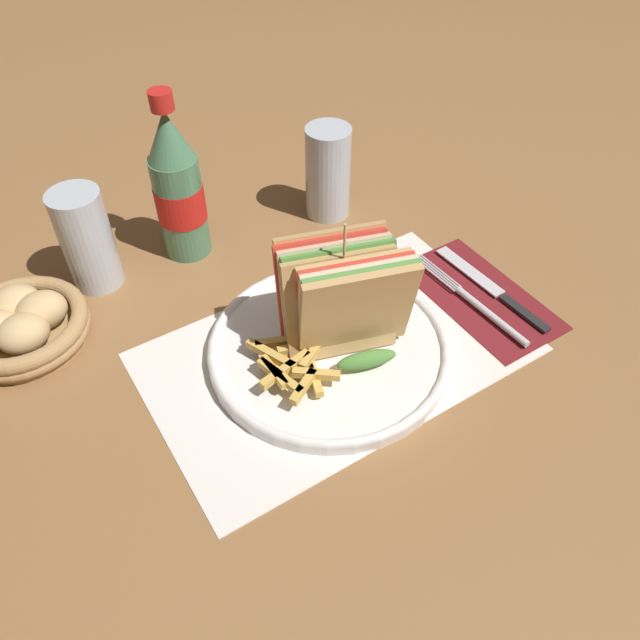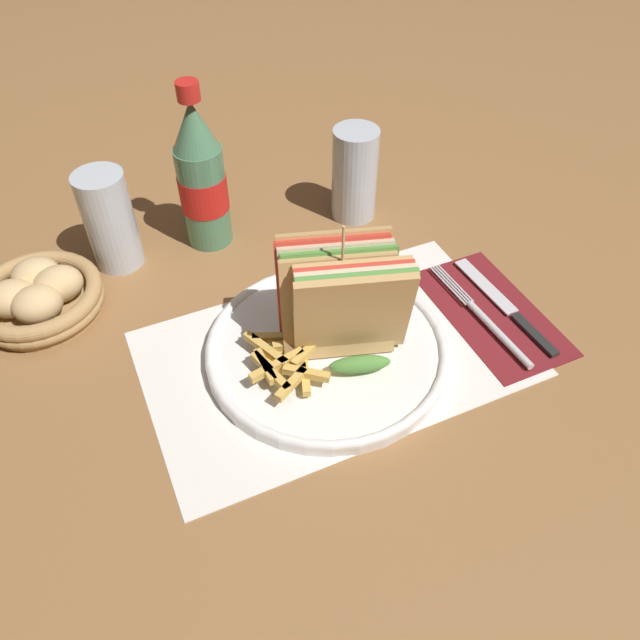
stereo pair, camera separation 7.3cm
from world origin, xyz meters
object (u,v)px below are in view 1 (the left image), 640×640
club_sandwich (346,300)px  glass_near (328,178)px  fork (480,306)px  knife (493,289)px  glass_far (89,246)px  plate_main (329,348)px  coke_bottle_near (178,189)px  bread_basket (21,325)px

club_sandwich → glass_near: bearing=61.1°
glass_near → fork: bearing=-80.9°
fork → glass_near: size_ratio=1.45×
knife → glass_near: bearing=105.4°
glass_far → plate_main: bearing=-55.7°
club_sandwich → glass_far: (-0.21, 0.28, -0.02)m
club_sandwich → glass_far: size_ratio=1.24×
plate_main → fork: plate_main is taller
plate_main → coke_bottle_near: 0.29m
knife → coke_bottle_near: coke_bottle_near is taller
glass_far → bread_basket: bearing=-152.6°
club_sandwich → bread_basket: bearing=145.2°
glass_near → bread_basket: glass_near is taller
coke_bottle_near → bread_basket: bearing=-167.1°
knife → coke_bottle_near: size_ratio=0.82×
club_sandwich → glass_near: size_ratio=1.24×
fork → bread_basket: 0.56m
fork → knife: fork is taller
knife → bread_basket: (-0.54, 0.24, 0.02)m
plate_main → glass_far: 0.34m
club_sandwich → coke_bottle_near: coke_bottle_near is taller
glass_far → bread_basket: glass_far is taller
knife → coke_bottle_near: bearing=133.0°
club_sandwich → fork: size_ratio=0.85×
knife → bread_basket: bread_basket is taller
club_sandwich → knife: club_sandwich is taller
coke_bottle_near → glass_far: coke_bottle_near is taller
fork → glass_far: bearing=138.6°
club_sandwich → glass_far: club_sandwich is taller
coke_bottle_near → bread_basket: coke_bottle_near is taller
club_sandwich → bread_basket: size_ratio=1.06×
glass_near → glass_far: same height
club_sandwich → knife: (0.22, -0.02, -0.07)m
coke_bottle_near → glass_near: bearing=-8.0°
knife → bread_basket: bearing=153.5°
coke_bottle_near → bread_basket: (-0.24, -0.05, -0.08)m
glass_near → bread_basket: bearing=-176.9°
knife → bread_basket: 0.59m
fork → glass_near: glass_near is taller
glass_near → glass_far: 0.35m
plate_main → fork: (0.20, -0.04, -0.00)m
plate_main → bread_basket: 0.37m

